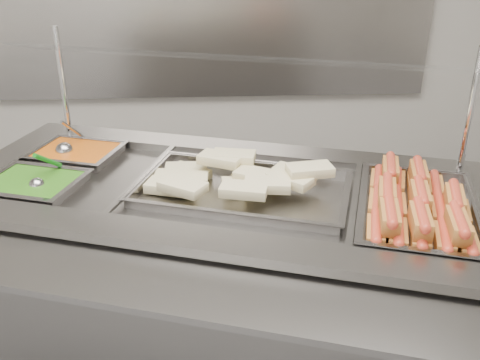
{
  "coord_description": "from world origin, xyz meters",
  "views": [
    {
      "loc": [
        0.06,
        -1.05,
        1.61
      ],
      "look_at": [
        0.15,
        0.5,
        0.88
      ],
      "focal_mm": 40.0,
      "sensor_mm": 36.0,
      "label": 1
    }
  ],
  "objects": [
    {
      "name": "pan_hotdogs",
      "position": [
        0.67,
        0.34,
        0.82
      ],
      "size": [
        0.47,
        0.6,
        0.1
      ],
      "color": "gray",
      "rests_on": "steam_counter"
    },
    {
      "name": "pan_beans",
      "position": [
        -0.44,
        0.84,
        0.82
      ],
      "size": [
        0.34,
        0.31,
        0.1
      ],
      "color": "gray",
      "rests_on": "steam_counter"
    },
    {
      "name": "ladle",
      "position": [
        -0.48,
        0.84,
        0.87
      ],
      "size": [
        0.08,
        0.18,
        0.15
      ],
      "color": "#B6B5BA",
      "rests_on": "pan_beans"
    },
    {
      "name": "hotdogs_in_buns",
      "position": [
        0.66,
        0.32,
        0.87
      ],
      "size": [
        0.37,
        0.55,
        0.11
      ],
      "color": "#AF5F24",
      "rests_on": "pan_hotdogs"
    },
    {
      "name": "back_panel",
      "position": [
        0.0,
        2.45,
        1.2
      ],
      "size": [
        3.0,
        0.04,
        1.2
      ],
      "primitive_type": "cube",
      "color": "gray",
      "rests_on": "ground"
    },
    {
      "name": "tray_rail",
      "position": [
        -0.05,
        0.05,
        0.81
      ],
      "size": [
        1.72,
        0.84,
        0.05
      ],
      "color": "slate",
      "rests_on": "steam_counter"
    },
    {
      "name": "sneeze_guard",
      "position": [
        0.17,
        0.72,
        1.21
      ],
      "size": [
        1.59,
        0.75,
        0.42
      ],
      "color": "silver",
      "rests_on": "steam_counter"
    },
    {
      "name": "serving_spoon",
      "position": [
        -0.5,
        0.56,
        0.87
      ],
      "size": [
        0.08,
        0.17,
        0.13
      ],
      "color": "#B6B5BA",
      "rests_on": "pan_peas"
    },
    {
      "name": "tortilla_wraps",
      "position": [
        0.11,
        0.55,
        0.87
      ],
      "size": [
        0.61,
        0.35,
        0.09
      ],
      "color": "#C9BB87",
      "rests_on": "pan_wraps"
    },
    {
      "name": "pan_wraps",
      "position": [
        0.16,
        0.5,
        0.84
      ],
      "size": [
        0.74,
        0.56,
        0.07
      ],
      "color": "gray",
      "rests_on": "steam_counter"
    },
    {
      "name": "steam_counter",
      "position": [
        0.1,
        0.52,
        0.43
      ],
      "size": [
        1.96,
        1.31,
        0.86
      ],
      "color": "slate",
      "rests_on": "ground"
    },
    {
      "name": "pan_peas",
      "position": [
        -0.53,
        0.57,
        0.82
      ],
      "size": [
        0.34,
        0.31,
        0.1
      ],
      "color": "gray",
      "rests_on": "steam_counter"
    }
  ]
}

